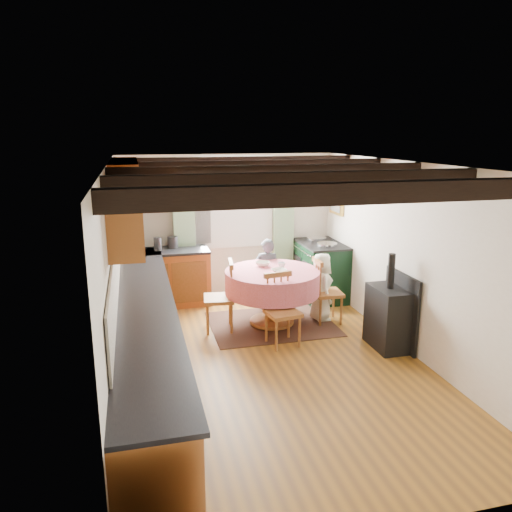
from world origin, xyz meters
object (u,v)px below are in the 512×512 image
object	(u,v)px
chair_left	(219,296)
cup	(282,266)
dining_table	(272,298)
aga_range	(321,270)
child_far	(267,274)
cast_iron_stove	(389,301)
child_right	(321,287)
chair_near	(283,310)
chair_right	(328,290)

from	to	relation	value
chair_left	cup	size ratio (longest dim) A/B	9.58
dining_table	aga_range	bearing A→B (deg)	40.99
chair_left	child_far	xyz separation A→B (m)	(0.89, 0.70, 0.06)
cast_iron_stove	child_right	xyz separation A→B (m)	(-0.48, 1.13, -0.12)
chair_left	cast_iron_stove	world-z (taller)	cast_iron_stove
dining_table	child_right	bearing A→B (deg)	0.88
child_right	chair_near	bearing A→B (deg)	133.75
cast_iron_stove	child_far	distance (m)	2.14
cast_iron_stove	chair_left	bearing A→B (deg)	151.26
child_far	cup	size ratio (longest dim) A/B	10.79
aga_range	cup	size ratio (longest dim) A/B	9.97
chair_right	cast_iron_stove	world-z (taller)	cast_iron_stove
chair_near	child_right	xyz separation A→B (m)	(0.82, 0.73, 0.03)
dining_table	aga_range	distance (m)	1.50
cup	chair_right	bearing A→B (deg)	-12.09
aga_range	dining_table	bearing A→B (deg)	-139.01
chair_near	child_far	distance (m)	1.42
aga_range	child_right	xyz separation A→B (m)	(-0.37, -0.97, 0.03)
chair_right	cup	world-z (taller)	chair_right
child_far	chair_near	bearing A→B (deg)	94.10
chair_near	chair_left	xyz separation A→B (m)	(-0.73, 0.71, 0.02)
dining_table	chair_left	size ratio (longest dim) A/B	1.34
cast_iron_stove	child_far	size ratio (longest dim) A/B	1.11
aga_range	child_far	size ratio (longest dim) A/B	0.92
chair_left	aga_range	world-z (taller)	chair_left
chair_right	aga_range	xyz separation A→B (m)	(0.31, 1.08, 0.00)
child_far	cast_iron_stove	bearing A→B (deg)	132.89
chair_right	child_far	distance (m)	1.06
chair_right	aga_range	world-z (taller)	same
child_right	dining_table	bearing A→B (deg)	92.81
chair_left	chair_right	size ratio (longest dim) A/B	1.04
child_far	child_right	world-z (taller)	child_far
chair_near	child_far	xyz separation A→B (m)	(0.17, 1.41, 0.09)
aga_range	cup	xyz separation A→B (m)	(-0.98, -0.93, 0.38)
chair_left	child_far	distance (m)	1.14
dining_table	chair_near	xyz separation A→B (m)	(-0.06, -0.72, 0.07)
chair_near	cast_iron_stove	bearing A→B (deg)	-26.02
chair_right	dining_table	bearing A→B (deg)	87.12
cast_iron_stove	cup	world-z (taller)	cast_iron_stove
aga_range	cup	world-z (taller)	aga_range
chair_near	child_far	world-z (taller)	child_far
child_right	chair_left	bearing A→B (deg)	92.70
dining_table	chair_right	size ratio (longest dim) A/B	1.40
chair_near	cup	distance (m)	0.89
chair_near	child_right	bearing A→B (deg)	33.00
child_right	cast_iron_stove	bearing A→B (deg)	-154.94
child_right	cup	bearing A→B (deg)	88.02
cup	chair_near	bearing A→B (deg)	-105.35
chair_near	chair_left	size ratio (longest dim) A/B	0.95
chair_left	cup	world-z (taller)	chair_left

